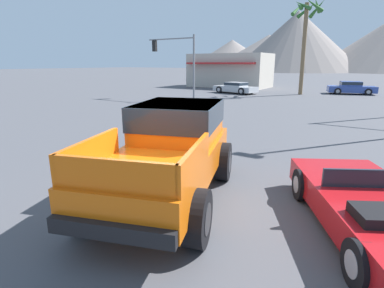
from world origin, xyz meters
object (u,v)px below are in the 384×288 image
orange_pickup_truck (171,146)px  red_convertible_car (376,212)px  palm_tree_tall (306,24)px  parked_car_blue (351,88)px  parked_car_silver (235,88)px  traffic_light_crosswalk (175,54)px

orange_pickup_truck → red_convertible_car: (3.96, 0.48, -0.70)m
red_convertible_car → palm_tree_tall: size_ratio=0.55×
red_convertible_car → parked_car_blue: 27.41m
parked_car_blue → palm_tree_tall: (-4.03, -3.09, 5.67)m
orange_pickup_truck → parked_car_blue: (1.05, 27.74, -0.52)m
parked_car_blue → orange_pickup_truck: bearing=-17.3°
orange_pickup_truck → parked_car_silver: 24.07m
orange_pickup_truck → palm_tree_tall: palm_tree_tall is taller
parked_car_blue → red_convertible_car: bearing=-9.0°
red_convertible_car → palm_tree_tall: bearing=77.3°
palm_tree_tall → traffic_light_crosswalk: bearing=-131.7°
orange_pickup_truck → parked_car_silver: orange_pickup_truck is taller
parked_car_blue → traffic_light_crosswalk: (-12.09, -12.14, 2.98)m
traffic_light_crosswalk → palm_tree_tall: (8.07, 9.05, 2.69)m
parked_car_blue → traffic_light_crosswalk: 17.39m
parked_car_silver → palm_tree_tall: 8.35m
traffic_light_crosswalk → palm_tree_tall: palm_tree_tall is taller
orange_pickup_truck → parked_car_silver: bearing=92.4°
red_convertible_car → traffic_light_crosswalk: (-15.00, 15.12, 3.16)m
orange_pickup_truck → traffic_light_crosswalk: traffic_light_crosswalk is taller
red_convertible_car → traffic_light_crosswalk: bearing=106.1°
parked_car_silver → palm_tree_tall: (5.68, 2.20, 5.72)m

